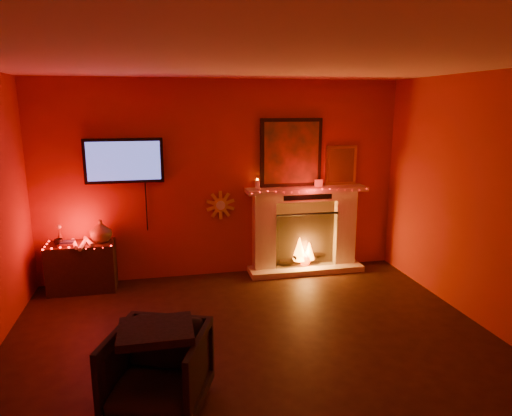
{
  "coord_description": "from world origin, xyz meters",
  "views": [
    {
      "loc": [
        -0.87,
        -3.65,
        2.34
      ],
      "look_at": [
        0.29,
        1.7,
        1.11
      ],
      "focal_mm": 32.0,
      "sensor_mm": 36.0,
      "label": 1
    }
  ],
  "objects_px": {
    "console_table": "(83,263)",
    "fireplace": "(304,221)",
    "armchair": "(158,371)",
    "sunburst_clock": "(221,205)",
    "tv": "(124,161)"
  },
  "relations": [
    {
      "from": "console_table",
      "to": "fireplace",
      "type": "bearing_deg",
      "value": 2.44
    },
    {
      "from": "armchair",
      "to": "sunburst_clock",
      "type": "bearing_deg",
      "value": 93.24
    },
    {
      "from": "sunburst_clock",
      "to": "armchair",
      "type": "relative_size",
      "value": 0.54
    },
    {
      "from": "sunburst_clock",
      "to": "console_table",
      "type": "relative_size",
      "value": 0.43
    },
    {
      "from": "tv",
      "to": "armchair",
      "type": "height_order",
      "value": "tv"
    },
    {
      "from": "sunburst_clock",
      "to": "armchair",
      "type": "bearing_deg",
      "value": -107.28
    },
    {
      "from": "armchair",
      "to": "fireplace",
      "type": "bearing_deg",
      "value": 73.68
    },
    {
      "from": "fireplace",
      "to": "tv",
      "type": "distance_m",
      "value": 2.61
    },
    {
      "from": "tv",
      "to": "console_table",
      "type": "relative_size",
      "value": 1.35
    },
    {
      "from": "tv",
      "to": "sunburst_clock",
      "type": "height_order",
      "value": "tv"
    },
    {
      "from": "fireplace",
      "to": "sunburst_clock",
      "type": "bearing_deg",
      "value": 175.63
    },
    {
      "from": "sunburst_clock",
      "to": "console_table",
      "type": "xyz_separation_m",
      "value": [
        -1.82,
        -0.22,
        -0.63
      ]
    },
    {
      "from": "console_table",
      "to": "armchair",
      "type": "distance_m",
      "value": 2.81
    },
    {
      "from": "tv",
      "to": "console_table",
      "type": "height_order",
      "value": "tv"
    },
    {
      "from": "sunburst_clock",
      "to": "fireplace",
      "type": "bearing_deg",
      "value": -4.37
    }
  ]
}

